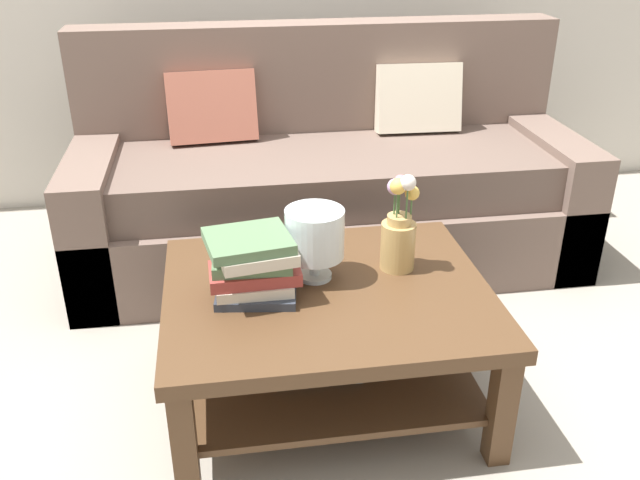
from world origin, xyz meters
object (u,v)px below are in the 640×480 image
coffee_table (327,319)px  glass_hurricane_vase (315,235)px  couch (327,183)px  book_stack_main (253,266)px  flower_pitcher (399,232)px

coffee_table → glass_hurricane_vase: size_ratio=4.31×
couch → book_stack_main: 1.19m
couch → glass_hurricane_vase: 1.06m
couch → coffee_table: 1.11m
couch → glass_hurricane_vase: couch is taller
couch → glass_hurricane_vase: size_ratio=9.42×
glass_hurricane_vase → flower_pitcher: size_ratio=0.70×
book_stack_main → flower_pitcher: (0.49, 0.11, 0.03)m
glass_hurricane_vase → flower_pitcher: 0.29m
couch → coffee_table: bearing=-99.6°
book_stack_main → couch: bearing=69.2°
coffee_table → glass_hurricane_vase: glass_hurricane_vase is taller
book_stack_main → flower_pitcher: 0.51m
coffee_table → flower_pitcher: (0.26, 0.10, 0.25)m
couch → flower_pitcher: bearing=-85.6°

